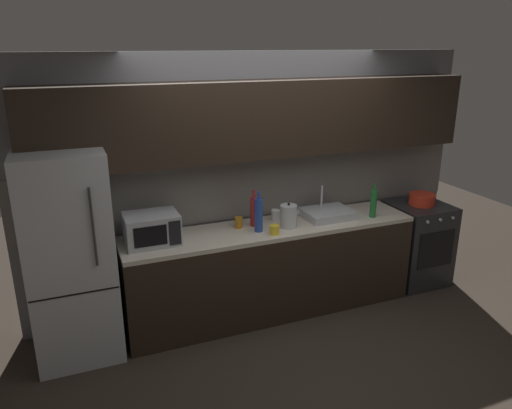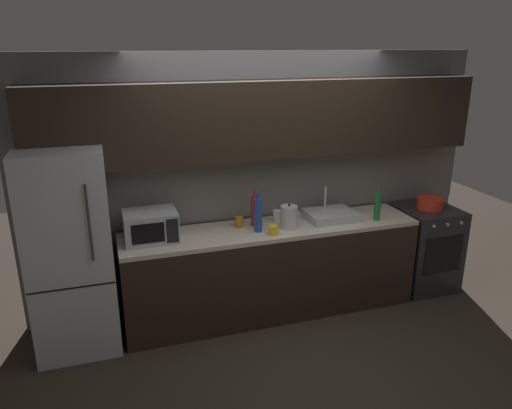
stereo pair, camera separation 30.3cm
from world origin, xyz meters
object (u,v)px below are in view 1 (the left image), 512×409
kettle (289,216)px  wine_bottle_green (373,203)px  oven_range (417,243)px  mug_amber (239,223)px  wine_bottle_blue (259,215)px  cooking_pot (422,199)px  microwave (152,229)px  mug_yellow (274,230)px  wine_bottle_red (254,211)px  refrigerator (71,257)px  mug_white (276,215)px

kettle → wine_bottle_green: bearing=-4.0°
oven_range → mug_amber: bearing=177.5°
oven_range → kettle: bearing=-177.6°
wine_bottle_blue → wine_bottle_green: bearing=-3.1°
wine_bottle_blue → mug_amber: bearing=131.8°
wine_bottle_green → cooking_pot: (0.72, 0.13, -0.09)m
microwave → mug_yellow: size_ratio=5.13×
microwave → cooking_pot: size_ratio=1.66×
wine_bottle_green → mug_amber: size_ratio=3.36×
mug_yellow → cooking_pot: 1.84m
microwave → wine_bottle_blue: wine_bottle_blue is taller
oven_range → wine_bottle_red: bearing=177.4°
oven_range → mug_amber: size_ratio=8.60×
oven_range → kettle: 1.72m
oven_range → wine_bottle_blue: wine_bottle_blue is taller
microwave → cooking_pot: bearing=-0.4°
refrigerator → mug_yellow: (1.76, -0.19, 0.05)m
microwave → wine_bottle_blue: size_ratio=1.20×
wine_bottle_blue → mug_amber: (-0.14, 0.16, -0.11)m
kettle → mug_white: (-0.03, 0.22, -0.06)m
kettle → mug_yellow: bearing=-149.3°
kettle → mug_amber: kettle is taller
oven_range → mug_white: mug_white is taller
kettle → cooking_pot: bearing=2.4°
microwave → mug_yellow: microwave is taller
wine_bottle_red → kettle: bearing=-27.8°
kettle → wine_bottle_blue: wine_bottle_blue is taller
oven_range → microwave: (-2.90, 0.02, 0.58)m
wine_bottle_blue → oven_range: bearing=1.9°
refrigerator → wine_bottle_green: refrigerator is taller
wine_bottle_blue → cooking_pot: size_ratio=1.39×
refrigerator → oven_range: refrigerator is taller
oven_range → microwave: bearing=179.6°
mug_yellow → mug_amber: (-0.25, 0.28, 0.01)m
wine_bottle_blue → mug_white: 0.36m
microwave → wine_bottle_green: wine_bottle_green is taller
mug_white → mug_yellow: (-0.16, -0.34, -0.01)m
kettle → microwave: bearing=176.1°
microwave → cooking_pot: microwave is taller
wine_bottle_blue → mug_yellow: bearing=-48.1°
oven_range → wine_bottle_green: size_ratio=2.55×
microwave → kettle: 1.28m
mug_amber → wine_bottle_red: bearing=-1.7°
mug_white → oven_range: bearing=-5.2°
mug_amber → oven_range: bearing=-2.5°
wine_bottle_blue → mug_white: bearing=38.7°
oven_range → kettle: kettle is taller
wine_bottle_red → wine_bottle_blue: 0.15m
microwave → kettle: size_ratio=1.90×
oven_range → wine_bottle_green: wine_bottle_green is taller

